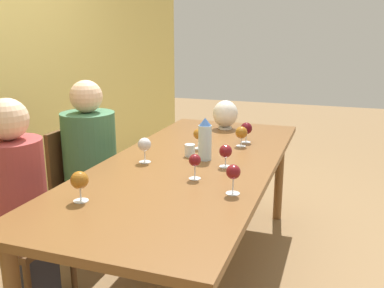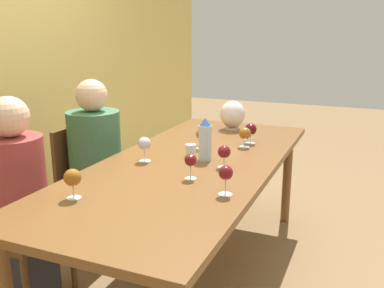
% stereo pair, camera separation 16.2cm
% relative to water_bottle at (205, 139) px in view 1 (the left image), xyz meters
% --- Properties ---
extents(ground_plane, '(14.00, 14.00, 0.00)m').
position_rel_water_bottle_xyz_m(ground_plane, '(-0.07, 0.07, -0.90)').
color(ground_plane, olive).
extents(dining_table, '(2.36, 0.99, 0.78)m').
position_rel_water_bottle_xyz_m(dining_table, '(-0.07, 0.07, -0.20)').
color(dining_table, brown).
rests_on(dining_table, ground_plane).
extents(water_bottle, '(0.08, 0.08, 0.26)m').
position_rel_water_bottle_xyz_m(water_bottle, '(0.00, 0.00, 0.00)').
color(water_bottle, silver).
rests_on(water_bottle, dining_table).
extents(water_tumbler, '(0.06, 0.06, 0.08)m').
position_rel_water_bottle_xyz_m(water_tumbler, '(0.04, 0.11, -0.09)').
color(water_tumbler, silver).
rests_on(water_tumbler, dining_table).
extents(vase, '(0.20, 0.20, 0.23)m').
position_rel_water_bottle_xyz_m(vase, '(0.86, 0.10, -0.01)').
color(vase, silver).
rests_on(vase, dining_table).
extents(wine_glass_0, '(0.06, 0.06, 0.13)m').
position_rel_water_bottle_xyz_m(wine_glass_0, '(-0.35, -0.05, -0.03)').
color(wine_glass_0, silver).
rests_on(wine_glass_0, dining_table).
extents(wine_glass_1, '(0.08, 0.08, 0.15)m').
position_rel_water_bottle_xyz_m(wine_glass_1, '(-0.17, 0.32, -0.02)').
color(wine_glass_1, silver).
rests_on(wine_glass_1, dining_table).
extents(wine_glass_2, '(0.07, 0.07, 0.13)m').
position_rel_water_bottle_xyz_m(wine_glass_2, '(0.22, 0.11, -0.03)').
color(wine_glass_2, silver).
rests_on(wine_glass_2, dining_table).
extents(wine_glass_3, '(0.08, 0.08, 0.14)m').
position_rel_water_bottle_xyz_m(wine_glass_3, '(0.49, -0.15, -0.03)').
color(wine_glass_3, silver).
rests_on(wine_glass_3, dining_table).
extents(wine_glass_4, '(0.07, 0.07, 0.15)m').
position_rel_water_bottle_xyz_m(wine_glass_4, '(-0.49, -0.30, -0.02)').
color(wine_glass_4, silver).
rests_on(wine_glass_4, dining_table).
extents(wine_glass_5, '(0.07, 0.07, 0.13)m').
position_rel_water_bottle_xyz_m(wine_glass_5, '(-0.10, -0.15, -0.04)').
color(wine_glass_5, silver).
rests_on(wine_glass_5, dining_table).
extents(wine_glass_6, '(0.08, 0.08, 0.14)m').
position_rel_water_bottle_xyz_m(wine_glass_6, '(0.38, -0.14, -0.03)').
color(wine_glass_6, silver).
rests_on(wine_glass_6, dining_table).
extents(wine_glass_7, '(0.08, 0.08, 0.14)m').
position_rel_water_bottle_xyz_m(wine_glass_7, '(-0.81, 0.34, -0.03)').
color(wine_glass_7, silver).
rests_on(wine_glass_7, dining_table).
extents(chair_near, '(0.44, 0.44, 0.87)m').
position_rel_water_bottle_xyz_m(chair_near, '(-0.65, 0.93, -0.42)').
color(chair_near, brown).
rests_on(chair_near, ground_plane).
extents(chair_far, '(0.44, 0.44, 0.87)m').
position_rel_water_bottle_xyz_m(chair_far, '(0.08, 0.93, -0.42)').
color(chair_far, brown).
rests_on(chair_far, ground_plane).
extents(person_near, '(0.33, 0.33, 1.20)m').
position_rel_water_bottle_xyz_m(person_near, '(-0.65, 0.85, -0.25)').
color(person_near, '#2D2D38').
rests_on(person_near, ground_plane).
extents(person_far, '(0.37, 0.37, 1.22)m').
position_rel_water_bottle_xyz_m(person_far, '(0.08, 0.85, -0.25)').
color(person_far, '#2D2D38').
rests_on(person_far, ground_plane).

